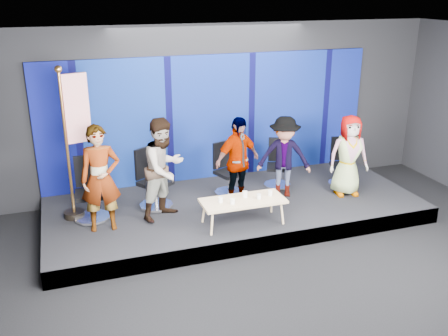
{
  "coord_description": "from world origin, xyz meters",
  "views": [
    {
      "loc": [
        -3.0,
        -5.71,
        4.15
      ],
      "look_at": [
        -0.24,
        2.4,
        1.05
      ],
      "focal_mm": 40.0,
      "sensor_mm": 36.0,
      "label": 1
    }
  ],
  "objects": [
    {
      "name": "coffee_table",
      "position": [
        -0.18,
        1.59,
        0.71
      ],
      "size": [
        1.44,
        0.62,
        0.44
      ],
      "rotation": [
        0.0,
        0.0,
        -0.0
      ],
      "color": "tan",
      "rests_on": "riser"
    },
    {
      "name": "backdrop",
      "position": [
        0.0,
        3.95,
        1.6
      ],
      "size": [
        7.0,
        0.08,
        2.6
      ],
      "primitive_type": "cube",
      "color": "#07085D",
      "rests_on": "riser"
    },
    {
      "name": "mug_e",
      "position": [
        0.34,
        1.61,
        0.79
      ],
      "size": [
        0.08,
        0.08,
        0.09
      ],
      "primitive_type": "cylinder",
      "color": "silver",
      "rests_on": "coffee_table"
    },
    {
      "name": "chair_b",
      "position": [
        -1.49,
        2.79,
        0.67
      ],
      "size": [
        0.87,
        0.87,
        1.12
      ],
      "rotation": [
        0.0,
        0.0,
        0.58
      ],
      "color": "silver",
      "rests_on": "riser"
    },
    {
      "name": "riser",
      "position": [
        0.0,
        2.5,
        0.15
      ],
      "size": [
        7.0,
        3.0,
        0.3
      ],
      "primitive_type": "cube",
      "color": "black",
      "rests_on": "ground"
    },
    {
      "name": "panelist_d",
      "position": [
        1.01,
        2.51,
        1.09
      ],
      "size": [
        1.18,
        0.96,
        1.59
      ],
      "primitive_type": "imported",
      "rotation": [
        0.0,
        0.0,
        -0.43
      ],
      "color": "black",
      "rests_on": "riser"
    },
    {
      "name": "panelist_b",
      "position": [
        -1.38,
        2.29,
        1.2
      ],
      "size": [
        1.11,
        1.05,
        1.81
      ],
      "primitive_type": "imported",
      "rotation": [
        0.0,
        0.0,
        0.58
      ],
      "color": "black",
      "rests_on": "riser"
    },
    {
      "name": "mug_b",
      "position": [
        -0.41,
        1.47,
        0.79
      ],
      "size": [
        0.08,
        0.08,
        0.1
      ],
      "primitive_type": "cylinder",
      "color": "silver",
      "rests_on": "coffee_table"
    },
    {
      "name": "panelist_a",
      "position": [
        -2.47,
        2.16,
        1.2
      ],
      "size": [
        0.68,
        0.46,
        1.8
      ],
      "primitive_type": "imported",
      "rotation": [
        0.0,
        0.0,
        -0.05
      ],
      "color": "black",
      "rests_on": "riser"
    },
    {
      "name": "chair_e",
      "position": [
        2.41,
        2.65,
        0.62
      ],
      "size": [
        0.65,
        0.65,
        0.98
      ],
      "rotation": [
        0.0,
        0.0,
        -0.18
      ],
      "color": "silver",
      "rests_on": "riser"
    },
    {
      "name": "ground",
      "position": [
        0.0,
        0.0,
        0.0
      ],
      "size": [
        10.0,
        10.0,
        0.0
      ],
      "primitive_type": "plane",
      "color": "black",
      "rests_on": "ground"
    },
    {
      "name": "mug_a",
      "position": [
        -0.58,
        1.6,
        0.79
      ],
      "size": [
        0.08,
        0.08,
        0.09
      ],
      "primitive_type": "cylinder",
      "color": "silver",
      "rests_on": "coffee_table"
    },
    {
      "name": "chair_d",
      "position": [
        1.12,
        3.0,
        0.62
      ],
      "size": [
        0.73,
        0.73,
        0.98
      ],
      "rotation": [
        0.0,
        0.0,
        -0.43
      ],
      "color": "silver",
      "rests_on": "riser"
    },
    {
      "name": "chair_a",
      "position": [
        -2.63,
        2.64,
        0.67
      ],
      "size": [
        0.66,
        0.66,
        1.11
      ],
      "rotation": [
        0.0,
        0.0,
        -0.05
      ],
      "color": "silver",
      "rests_on": "riser"
    },
    {
      "name": "chair_c",
      "position": [
        0.01,
        2.94,
        0.64
      ],
      "size": [
        0.74,
        0.74,
        1.03
      ],
      "rotation": [
        0.0,
        0.0,
        0.34
      ],
      "color": "silver",
      "rests_on": "riser"
    },
    {
      "name": "mug_d",
      "position": [
        0.09,
        1.53,
        0.79
      ],
      "size": [
        0.07,
        0.07,
        0.09
      ],
      "primitive_type": "cylinder",
      "color": "silver",
      "rests_on": "coffee_table"
    },
    {
      "name": "panelist_c",
      "position": [
        0.03,
        2.43,
        1.14
      ],
      "size": [
        1.06,
        0.71,
        1.67
      ],
      "primitive_type": "imported",
      "rotation": [
        0.0,
        0.0,
        0.34
      ],
      "color": "black",
      "rests_on": "riser"
    },
    {
      "name": "panelist_e",
      "position": [
        2.23,
        2.18,
        1.1
      ],
      "size": [
        0.86,
        0.64,
        1.59
      ],
      "primitive_type": "imported",
      "rotation": [
        0.0,
        0.0,
        -0.18
      ],
      "color": "black",
      "rests_on": "riser"
    },
    {
      "name": "mug_c",
      "position": [
        -0.11,
        1.68,
        0.8
      ],
      "size": [
        0.09,
        0.09,
        0.11
      ],
      "primitive_type": "cylinder",
      "color": "silver",
      "rests_on": "coffee_table"
    },
    {
      "name": "flag_stand",
      "position": [
        -2.8,
        2.8,
        1.72
      ],
      "size": [
        0.61,
        0.36,
        2.68
      ],
      "rotation": [
        0.0,
        0.0,
        0.28
      ],
      "color": "black",
      "rests_on": "riser"
    },
    {
      "name": "room_walls",
      "position": [
        0.0,
        0.0,
        2.43
      ],
      "size": [
        10.02,
        8.02,
        3.51
      ],
      "color": "black",
      "rests_on": "ground"
    }
  ]
}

